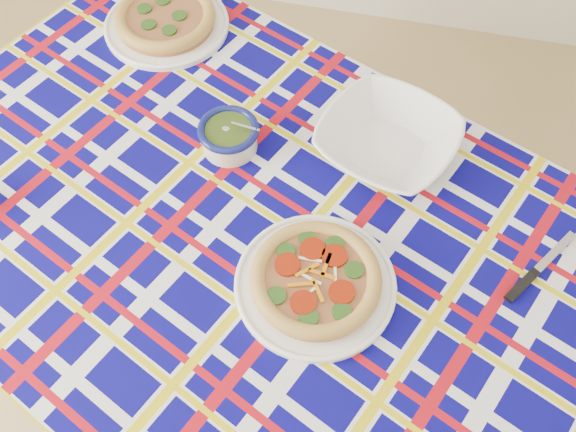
% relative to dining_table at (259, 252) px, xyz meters
% --- Properties ---
extents(dining_table, '(1.95, 1.64, 0.78)m').
position_rel_dining_table_xyz_m(dining_table, '(0.00, 0.00, 0.00)').
color(dining_table, brown).
rests_on(dining_table, floor).
extents(tablecloth, '(1.99, 1.68, 0.11)m').
position_rel_dining_table_xyz_m(tablecloth, '(0.00, -0.00, 0.03)').
color(tablecloth, '#080565').
rests_on(tablecloth, dining_table).
extents(main_focaccia_plate, '(0.44, 0.44, 0.06)m').
position_rel_dining_table_xyz_m(main_focaccia_plate, '(0.14, -0.09, 0.11)').
color(main_focaccia_plate, '#965935').
rests_on(main_focaccia_plate, tablecloth).
extents(pesto_bowl, '(0.18, 0.18, 0.08)m').
position_rel_dining_table_xyz_m(pesto_bowl, '(-0.11, 0.20, 0.12)').
color(pesto_bowl, '#23370F').
rests_on(pesto_bowl, tablecloth).
extents(serving_bowl, '(0.38, 0.38, 0.07)m').
position_rel_dining_table_xyz_m(serving_bowl, '(0.23, 0.27, 0.12)').
color(serving_bowl, white).
rests_on(serving_bowl, tablecloth).
extents(second_focaccia_plate, '(0.44, 0.44, 0.06)m').
position_rel_dining_table_xyz_m(second_focaccia_plate, '(-0.37, 0.54, 0.11)').
color(second_focaccia_plate, '#965935').
rests_on(second_focaccia_plate, tablecloth).
extents(table_knife, '(0.15, 0.20, 0.01)m').
position_rel_dining_table_xyz_m(table_knife, '(0.59, 0.08, 0.09)').
color(table_knife, silver).
rests_on(table_knife, tablecloth).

